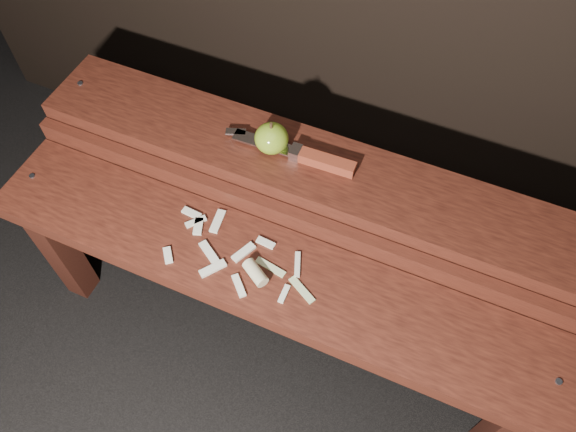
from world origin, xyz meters
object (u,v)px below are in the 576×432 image
at_px(bench_rear_tier, 308,188).
at_px(knife, 310,157).
at_px(apple, 272,138).
at_px(bench_front_tier, 264,287).

distance_m(bench_rear_tier, knife, 0.10).
distance_m(apple, knife, 0.09).
bearing_deg(bench_front_tier, apple, 110.08).
relative_size(apple, knife, 0.26).
height_order(bench_rear_tier, knife, knife).
xyz_separation_m(bench_front_tier, knife, (0.00, 0.23, 0.16)).
relative_size(bench_front_tier, bench_rear_tier, 1.00).
bearing_deg(knife, bench_front_tier, -90.03).
height_order(apple, knife, apple).
xyz_separation_m(apple, knife, (0.08, 0.00, -0.02)).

